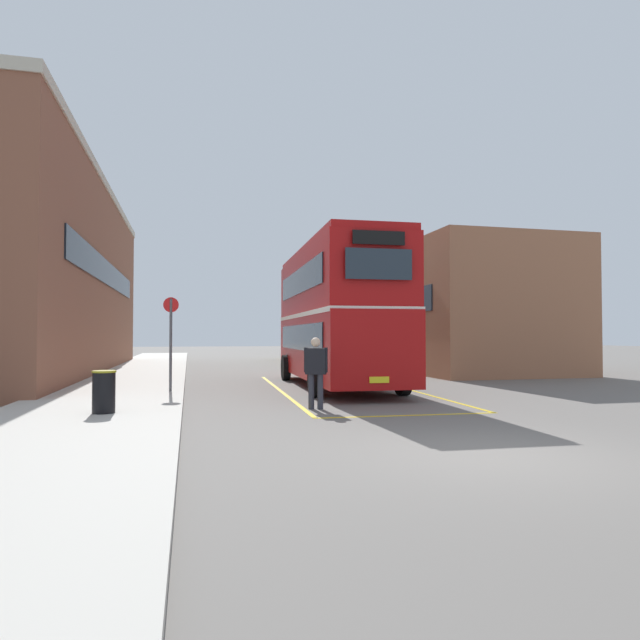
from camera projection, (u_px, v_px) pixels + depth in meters
name	position (u px, v px, depth m)	size (l,w,h in m)	color
ground_plane	(300.00, 379.00, 22.13)	(135.60, 135.60, 0.00)	#66605B
sidewalk_left	(136.00, 376.00, 22.96)	(4.00, 57.60, 0.14)	#B2ADA3
brick_building_left	(48.00, 278.00, 25.27)	(5.33, 24.64, 8.83)	brown
depot_building_right	(453.00, 311.00, 28.50)	(6.99, 12.98, 6.09)	#9E6647
double_decker_bus	(336.00, 314.00, 18.94)	(3.16, 9.98, 4.75)	black
single_deck_bus	(317.00, 337.00, 36.95)	(3.13, 9.87, 3.02)	black
pedestrian_boarding	(316.00, 368.00, 13.19)	(0.54, 0.39, 1.71)	#2D2D38
litter_bin	(104.00, 392.00, 11.52)	(0.49, 0.49, 0.89)	black
bus_stop_sign	(171.00, 335.00, 16.03)	(0.44, 0.08, 2.74)	#4C4C51
bay_marking_yellow	(351.00, 392.00, 17.03)	(4.69, 12.05, 0.01)	gold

